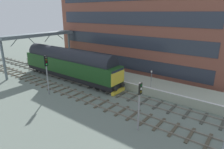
{
  "coord_description": "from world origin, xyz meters",
  "views": [
    {
      "loc": [
        -18.33,
        -14.77,
        9.7
      ],
      "look_at": [
        0.2,
        -0.64,
        2.21
      ],
      "focal_mm": 31.18,
      "sensor_mm": 36.0,
      "label": 1
    }
  ],
  "objects_px": {
    "signal_post_mid": "(139,100)",
    "signal_post_far": "(47,70)",
    "diesel_locomotive": "(69,63)",
    "waiting_passenger": "(85,62)",
    "platform_number_sign": "(151,76)"
  },
  "relations": [
    {
      "from": "diesel_locomotive",
      "to": "signal_post_far",
      "type": "relative_size",
      "value": 3.75
    },
    {
      "from": "diesel_locomotive",
      "to": "platform_number_sign",
      "type": "bearing_deg",
      "value": -80.79
    },
    {
      "from": "signal_post_mid",
      "to": "signal_post_far",
      "type": "bearing_deg",
      "value": 90.0
    },
    {
      "from": "diesel_locomotive",
      "to": "signal_post_mid",
      "type": "bearing_deg",
      "value": -109.84
    },
    {
      "from": "signal_post_far",
      "to": "platform_number_sign",
      "type": "xyz_separation_m",
      "value": [
        7.45,
        -10.0,
        -0.75
      ]
    },
    {
      "from": "signal_post_mid",
      "to": "signal_post_far",
      "type": "height_order",
      "value": "signal_post_far"
    },
    {
      "from": "diesel_locomotive",
      "to": "signal_post_far",
      "type": "height_order",
      "value": "signal_post_far"
    },
    {
      "from": "diesel_locomotive",
      "to": "waiting_passenger",
      "type": "distance_m",
      "value": 3.26
    },
    {
      "from": "diesel_locomotive",
      "to": "waiting_passenger",
      "type": "relative_size",
      "value": 11.21
    },
    {
      "from": "signal_post_mid",
      "to": "signal_post_far",
      "type": "distance_m",
      "value": 12.6
    },
    {
      "from": "diesel_locomotive",
      "to": "signal_post_far",
      "type": "distance_m",
      "value": 6.0
    },
    {
      "from": "signal_post_far",
      "to": "signal_post_mid",
      "type": "bearing_deg",
      "value": -90.0
    },
    {
      "from": "waiting_passenger",
      "to": "diesel_locomotive",
      "type": "bearing_deg",
      "value": 112.13
    },
    {
      "from": "diesel_locomotive",
      "to": "signal_post_far",
      "type": "bearing_deg",
      "value": -155.67
    },
    {
      "from": "diesel_locomotive",
      "to": "platform_number_sign",
      "type": "height_order",
      "value": "diesel_locomotive"
    }
  ]
}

